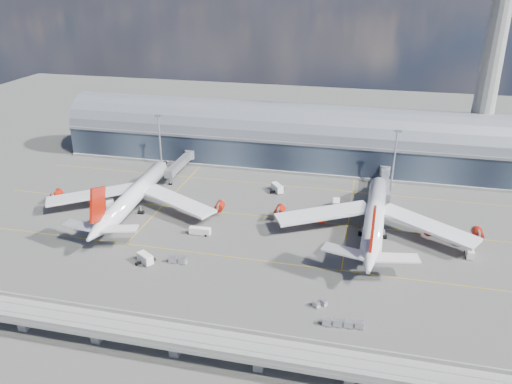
% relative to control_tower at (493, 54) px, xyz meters
% --- Properties ---
extents(ground, '(500.00, 500.00, 0.00)m').
position_rel_control_tower_xyz_m(ground, '(-85.00, -83.00, -51.64)').
color(ground, '#474744').
rests_on(ground, ground).
extents(taxi_lines, '(200.00, 80.12, 0.01)m').
position_rel_control_tower_xyz_m(taxi_lines, '(-85.00, -60.89, -51.63)').
color(taxi_lines, gold).
rests_on(taxi_lines, ground).
extents(terminal, '(200.00, 30.00, 28.00)m').
position_rel_control_tower_xyz_m(terminal, '(-85.00, -5.01, -40.30)').
color(terminal, '#1F2634').
rests_on(terminal, ground).
extents(control_tower, '(19.00, 19.00, 103.00)m').
position_rel_control_tower_xyz_m(control_tower, '(0.00, 0.00, 0.00)').
color(control_tower, gray).
rests_on(control_tower, ground).
extents(guideway, '(220.00, 8.50, 7.20)m').
position_rel_control_tower_xyz_m(guideway, '(-85.00, -138.00, -46.34)').
color(guideway, gray).
rests_on(guideway, ground).
extents(floodlight_mast_left, '(3.00, 0.70, 25.70)m').
position_rel_control_tower_xyz_m(floodlight_mast_left, '(-135.00, -28.00, -38.00)').
color(floodlight_mast_left, gray).
rests_on(floodlight_mast_left, ground).
extents(floodlight_mast_right, '(3.00, 0.70, 25.70)m').
position_rel_control_tower_xyz_m(floodlight_mast_right, '(-35.00, -28.00, -38.00)').
color(floodlight_mast_right, gray).
rests_on(floodlight_mast_right, ground).
extents(airliner_left, '(67.68, 71.11, 21.66)m').
position_rel_control_tower_xyz_m(airliner_left, '(-128.26, -69.76, -45.45)').
color(airliner_left, white).
rests_on(airliner_left, ground).
extents(airliner_right, '(69.69, 72.83, 23.13)m').
position_rel_control_tower_xyz_m(airliner_right, '(-41.34, -67.15, -45.64)').
color(airliner_right, white).
rests_on(airliner_right, ground).
extents(jet_bridge_left, '(4.40, 28.00, 7.25)m').
position_rel_control_tower_xyz_m(jet_bridge_left, '(-124.90, -29.88, -46.46)').
color(jet_bridge_left, gray).
rests_on(jet_bridge_left, ground).
extents(jet_bridge_right, '(4.40, 32.00, 7.25)m').
position_rel_control_tower_xyz_m(jet_bridge_right, '(-37.78, -31.82, -46.46)').
color(jet_bridge_right, gray).
rests_on(jet_bridge_right, ground).
extents(service_truck_0, '(6.07, 8.26, 3.30)m').
position_rel_control_tower_xyz_m(service_truck_0, '(-137.32, -71.25, -49.93)').
color(service_truck_0, silver).
rests_on(service_truck_0, ground).
extents(service_truck_1, '(5.97, 5.05, 3.17)m').
position_rel_control_tower_xyz_m(service_truck_1, '(-108.80, -102.45, -50.04)').
color(service_truck_1, silver).
rests_on(service_truck_1, ground).
extents(service_truck_2, '(7.30, 2.43, 2.62)m').
position_rel_control_tower_xyz_m(service_truck_2, '(-98.51, -81.40, -50.27)').
color(service_truck_2, silver).
rests_on(service_truck_2, ground).
extents(service_truck_3, '(2.33, 5.49, 2.64)m').
position_rel_control_tower_xyz_m(service_truck_3, '(-11.65, -75.45, -50.29)').
color(service_truck_3, silver).
rests_on(service_truck_3, ground).
extents(service_truck_4, '(2.98, 5.52, 3.11)m').
position_rel_control_tower_xyz_m(service_truck_4, '(-55.34, -49.46, -50.07)').
color(service_truck_4, silver).
rests_on(service_truck_4, ground).
extents(service_truck_5, '(5.97, 6.78, 3.18)m').
position_rel_control_tower_xyz_m(service_truck_5, '(-79.94, -39.80, -50.01)').
color(service_truck_5, silver).
rests_on(service_truck_5, ground).
extents(cargo_train_0, '(5.79, 2.02, 1.95)m').
position_rel_control_tower_xyz_m(cargo_train_0, '(-99.18, -100.11, -50.62)').
color(cargo_train_0, gray).
rests_on(cargo_train_0, ground).
extents(cargo_train_1, '(10.72, 2.56, 1.77)m').
position_rel_control_tower_xyz_m(cargo_train_1, '(-47.61, -118.83, -50.71)').
color(cargo_train_1, gray).
rests_on(cargo_train_1, ground).
extents(cargo_train_2, '(4.28, 3.56, 1.45)m').
position_rel_control_tower_xyz_m(cargo_train_2, '(-54.31, -111.62, -50.88)').
color(cargo_train_2, gray).
rests_on(cargo_train_2, ground).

